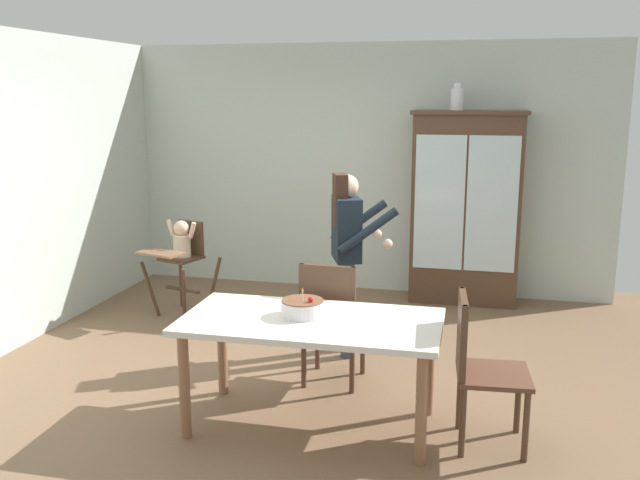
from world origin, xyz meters
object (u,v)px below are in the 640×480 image
(birthday_cake, at_px, (303,308))
(dining_chair_right_end, at_px, (477,360))
(china_cabinet, at_px, (466,208))
(adult_person, at_px, (347,242))
(ceramic_vase, at_px, (457,98))
(dining_table, at_px, (311,332))
(dining_chair_far_side, at_px, (331,315))
(high_chair_with_toddler, at_px, (181,250))

(birthday_cake, distance_m, dining_chair_right_end, 1.15)
(china_cabinet, height_order, birthday_cake, china_cabinet)
(china_cabinet, bearing_deg, adult_person, -117.01)
(china_cabinet, relative_size, ceramic_vase, 7.40)
(china_cabinet, xyz_separation_m, birthday_cake, (-0.95, -3.05, -0.21))
(adult_person, bearing_deg, ceramic_vase, -44.03)
(dining_table, bearing_deg, dining_chair_far_side, 91.00)
(ceramic_vase, xyz_separation_m, birthday_cake, (-0.82, -3.05, -1.32))
(dining_table, xyz_separation_m, dining_chair_far_side, (-0.01, 0.64, -0.09))
(dining_table, xyz_separation_m, birthday_cake, (-0.07, 0.05, 0.15))
(birthday_cake, relative_size, dining_chair_right_end, 0.29)
(adult_person, height_order, dining_chair_right_end, adult_person)
(ceramic_vase, xyz_separation_m, dining_table, (-0.75, -3.10, -1.47))
(ceramic_vase, bearing_deg, birthday_cake, -104.97)
(dining_chair_far_side, bearing_deg, high_chair_with_toddler, -34.37)
(ceramic_vase, distance_m, birthday_cake, 3.42)
(china_cabinet, xyz_separation_m, dining_chair_right_end, (0.17, -3.09, -0.45))
(ceramic_vase, bearing_deg, high_chair_with_toddler, -156.81)
(adult_person, relative_size, dining_chair_far_side, 1.59)
(high_chair_with_toddler, xyz_separation_m, dining_table, (1.82, -2.00, -0.01))
(china_cabinet, bearing_deg, dining_table, -105.90)
(china_cabinet, distance_m, dining_table, 3.24)
(ceramic_vase, distance_m, high_chair_with_toddler, 3.15)
(adult_person, xyz_separation_m, dining_chair_right_end, (1.08, -1.32, -0.41))
(birthday_cake, bearing_deg, ceramic_vase, 75.03)
(dining_chair_far_side, height_order, dining_chair_right_end, same)
(china_cabinet, distance_m, dining_chair_far_side, 2.65)
(dining_chair_far_side, distance_m, dining_chair_right_end, 1.24)
(ceramic_vase, relative_size, adult_person, 0.18)
(birthday_cake, bearing_deg, dining_table, -35.17)
(high_chair_with_toddler, bearing_deg, dining_chair_right_end, -17.05)
(birthday_cake, distance_m, dining_chair_far_side, 0.64)
(china_cabinet, xyz_separation_m, adult_person, (-0.90, -1.77, -0.04))
(adult_person, bearing_deg, birthday_cake, 157.34)
(adult_person, bearing_deg, dining_chair_far_side, 160.31)
(high_chair_with_toddler, xyz_separation_m, birthday_cake, (1.75, -1.95, 0.14))
(ceramic_vase, height_order, adult_person, ceramic_vase)
(china_cabinet, relative_size, birthday_cake, 7.14)
(high_chair_with_toddler, distance_m, dining_table, 2.70)
(high_chair_with_toddler, distance_m, dining_chair_right_end, 3.50)
(dining_chair_far_side, bearing_deg, adult_person, -86.63)
(adult_person, bearing_deg, china_cabinet, -47.61)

